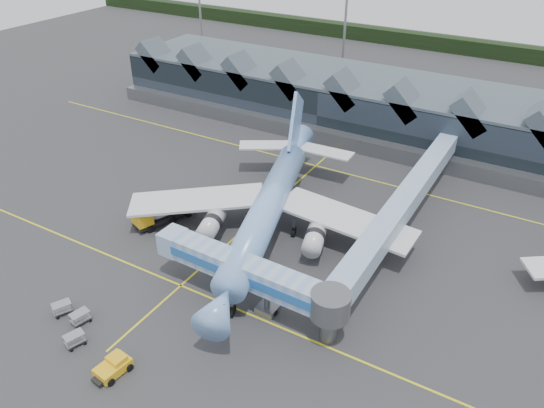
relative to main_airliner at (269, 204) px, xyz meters
The scene contains 10 objects.
ground 8.97m from the main_airliner, 114.31° to the right, with size 260.00×260.00×0.00m, color #2D2D30.
taxi_stripes 6.09m from the main_airliner, 138.87° to the left, with size 120.00×60.00×0.01m.
tree_line_far 102.91m from the main_airliner, 91.80° to the left, with size 260.00×4.00×4.00m, color black.
terminal 41.03m from the main_airliner, 101.68° to the left, with size 90.00×22.25×12.52m.
light_masts 58.97m from the main_airliner, 72.29° to the left, with size 132.40×42.56×22.45m.
main_airliner is the anchor object (origin of this frame).
jet_bridge 15.53m from the main_airliner, 63.26° to the right, with size 23.98×4.17×6.19m.
fuel_truck 14.95m from the main_airliner, 160.65° to the right, with size 5.30×9.69×3.28m.
pushback_tug 28.88m from the main_airliner, 91.26° to the right, with size 2.78×4.01×1.68m.
baggage_carts 28.02m from the main_airliner, 108.73° to the right, with size 6.83×4.88×1.39m.
Camera 1 is at (33.93, -44.39, 40.92)m, focal length 35.00 mm.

